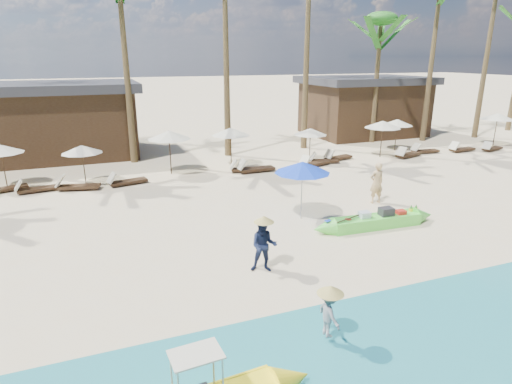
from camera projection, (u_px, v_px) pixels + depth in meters
name	position (u px, v px, depth m)	size (l,w,h in m)	color
ground	(298.00, 258.00, 12.78)	(240.00, 240.00, 0.00)	beige
wet_sand_strip	(411.00, 365.00, 8.33)	(240.00, 4.50, 0.01)	tan
green_canoe	(375.00, 221.00, 15.00)	(5.31, 0.86, 0.68)	#58E144
tourist	(377.00, 183.00, 17.32)	(0.62, 0.41, 1.70)	tan
vendor_green	(264.00, 246.00, 11.77)	(0.74, 0.58, 1.53)	#151D3A
vendor_yellow	(329.00, 313.00, 8.78)	(0.68, 0.39, 1.05)	gray
blue_umbrella	(302.00, 167.00, 15.27)	(2.02, 2.02, 2.17)	#99999E
resort_parasol_3	(0.00, 149.00, 19.07)	(1.94, 1.94, 2.00)	#322214
lounger_3_right	(5.00, 188.00, 18.91)	(1.76, 0.99, 0.57)	#322214
resort_parasol_4	(82.00, 149.00, 19.50)	(1.83, 1.83, 1.88)	#322214
lounger_4_left	(34.00, 188.00, 18.83)	(1.76, 0.76, 0.58)	#322214
lounger_4_right	(76.00, 186.00, 19.17)	(1.95, 0.99, 0.63)	#322214
resort_parasol_5	(169.00, 135.00, 21.29)	(2.16, 2.16, 2.23)	#322214
lounger_5_left	(125.00, 181.00, 19.92)	(1.87, 0.92, 0.61)	#322214
resort_parasol_6	(231.00, 132.00, 22.76)	(2.07, 2.07, 2.13)	#322214
lounger_6_left	(245.00, 168.00, 22.17)	(1.82, 0.91, 0.59)	#322214
lounger_6_right	(254.00, 168.00, 22.10)	(1.97, 0.62, 0.67)	#322214
resort_parasol_7	(310.00, 132.00, 23.89)	(1.85, 1.85, 1.91)	#322214
lounger_7_left	(313.00, 163.00, 23.24)	(1.91, 1.03, 0.62)	#322214
lounger_7_right	(323.00, 160.00, 24.03)	(1.72, 1.00, 0.56)	#322214
resort_parasol_8	(383.00, 124.00, 24.94)	(2.10, 2.10, 2.16)	#322214
lounger_8_left	(337.00, 157.00, 24.68)	(1.86, 0.91, 0.61)	#322214
resort_parasol_9	(397.00, 122.00, 26.81)	(1.92, 1.92, 1.98)	#322214
lounger_9_left	(407.00, 154.00, 25.35)	(1.95, 1.06, 0.63)	#322214
lounger_9_right	(424.00, 150.00, 26.42)	(1.80, 0.71, 0.60)	#322214
resort_parasol_10	(498.00, 116.00, 28.19)	(2.12, 2.12, 2.18)	#322214
lounger_10_left	(461.00, 149.00, 26.85)	(1.82, 0.64, 0.61)	#322214
lounger_10_right	(491.00, 148.00, 27.12)	(1.77, 0.91, 0.57)	#322214
palm_6	(380.00, 35.00, 27.92)	(2.08, 2.08, 8.51)	brown
palm_7	(438.00, 4.00, 27.84)	(2.08, 2.08, 11.08)	brown
pavilion_west	(44.00, 120.00, 25.02)	(10.80, 6.60, 4.30)	#322214
pavilion_east	(363.00, 105.00, 32.44)	(8.80, 6.60, 4.30)	#322214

